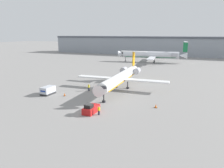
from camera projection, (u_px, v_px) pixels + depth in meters
name	position (u px, v px, depth m)	size (l,w,h in m)	color
ground_plane	(89.00, 113.00, 41.71)	(600.00, 600.00, 0.00)	gray
terminal_building	(175.00, 46.00, 147.76)	(180.00, 16.80, 12.70)	#8C939E
airplane_main	(121.00, 77.00, 59.20)	(25.63, 30.55, 9.23)	white
pushback_tug	(91.00, 109.00, 41.77)	(1.90, 4.11, 1.94)	#B21919
luggage_cart	(48.00, 90.00, 54.22)	(2.09, 3.69, 1.98)	#232326
worker_near_tug	(99.00, 110.00, 40.57)	(0.40, 0.24, 1.71)	#232838
worker_by_wing	(89.00, 87.00, 57.50)	(0.40, 0.26, 1.86)	#232838
traffic_cone_left	(65.00, 94.00, 52.94)	(0.55, 0.55, 0.80)	black
traffic_cone_right	(156.00, 106.00, 44.54)	(0.60, 0.60, 0.81)	black
airplane_parked_far_left	(152.00, 55.00, 113.39)	(35.59, 32.47, 10.78)	silver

